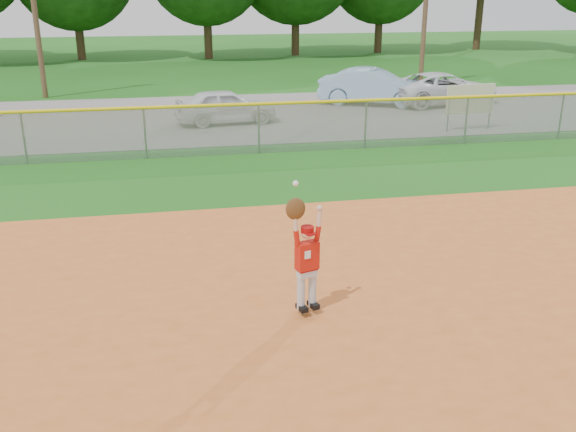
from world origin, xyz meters
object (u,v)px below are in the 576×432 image
object	(u,v)px
sponsor_sign	(470,100)
ballplayer	(305,254)
car_white_a	(226,106)
car_blue	(374,87)
car_white_b	(442,88)

from	to	relation	value
sponsor_sign	ballplayer	bearing A→B (deg)	-125.25
car_white_a	car_blue	xyz separation A→B (m)	(6.52, 2.73, 0.12)
car_white_b	sponsor_sign	distance (m)	5.28
sponsor_sign	ballplayer	xyz separation A→B (m)	(-8.46, -11.98, -0.04)
car_white_b	sponsor_sign	bearing A→B (deg)	155.48
car_blue	sponsor_sign	size ratio (longest dim) A/B	2.51
sponsor_sign	car_white_a	bearing A→B (deg)	161.09
car_white_a	car_blue	world-z (taller)	car_blue
car_white_b	ballplayer	xyz separation A→B (m)	(-9.72, -17.09, 0.33)
ballplayer	sponsor_sign	bearing A→B (deg)	54.75
ballplayer	car_white_b	bearing A→B (deg)	60.38
car_blue	ballplayer	distance (m)	18.79
car_blue	car_white_b	xyz separation A→B (m)	(2.91, -0.42, -0.09)
car_blue	car_white_b	bearing A→B (deg)	-72.26
car_blue	ballplayer	bearing A→B (deg)	-175.23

